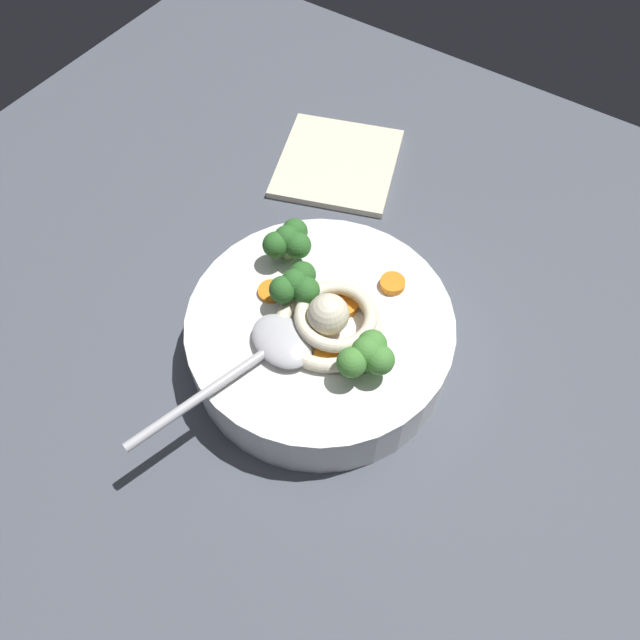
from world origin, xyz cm
name	(u,v)px	position (x,y,z in cm)	size (l,w,h in cm)	color
table_slab	(289,362)	(0.00, 0.00, 1.44)	(100.40, 100.40, 2.87)	#474C56
soup_bowl	(320,336)	(1.85, -2.41, 5.74)	(23.74, 23.74, 5.55)	white
noodle_pile	(330,320)	(1.61, -3.61, 9.70)	(10.15, 9.95, 4.08)	beige
soup_spoon	(269,350)	(-3.46, -0.82, 9.22)	(17.45, 8.20, 1.60)	#B7B7BC
broccoli_floret_left	(289,240)	(6.15, 3.87, 10.77)	(4.74, 4.08, 3.75)	#7A9E60
broccoli_floret_near_spoon	(296,285)	(2.47, 0.46, 10.76)	(4.71, 4.06, 3.73)	#7A9E60
broccoli_floret_center	(366,356)	(-0.31, -8.29, 10.83)	(4.86, 4.18, 3.84)	#7A9E60
carrot_slice_front	(271,291)	(1.89, 2.87, 8.63)	(2.42, 2.42, 0.41)	orange
carrot_slice_right	(342,304)	(4.20, -3.20, 8.78)	(2.89, 2.89, 0.72)	orange
carrot_slice_far	(392,284)	(8.55, -5.78, 8.79)	(2.29, 2.29, 0.74)	orange
carrot_slice_extra_b	(331,356)	(-0.81, -5.27, 8.71)	(2.83, 2.83, 0.57)	orange
folded_napkin	(338,163)	(23.94, 9.94, 3.27)	(13.89, 13.16, 0.80)	beige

